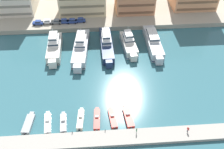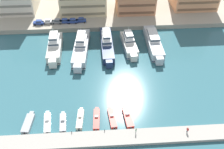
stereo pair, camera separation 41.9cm
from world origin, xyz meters
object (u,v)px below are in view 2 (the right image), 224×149
(motorboat_white_left, at_px, (47,122))
(pedestrian_near_edge, at_px, (136,130))
(car_blue_center, at_px, (73,21))
(car_blue_center_right, at_px, (81,20))
(motorboat_red_mid_right, at_px, (128,117))
(car_blue_far_left, at_px, (39,22))
(motorboat_red_center_right, at_px, (112,118))
(motorboat_cream_center_left, at_px, (80,119))
(car_white_left, at_px, (48,21))
(car_grey_mid_left, at_px, (57,21))
(motorboat_grey_far_left, at_px, (28,123))
(yacht_ivory_center_left, at_px, (129,43))
(yacht_silver_center, at_px, (153,42))
(motorboat_grey_mid_left, at_px, (63,122))
(yacht_ivory_far_left, at_px, (55,46))
(yacht_navy_mid_left, at_px, (107,44))
(motorboat_red_center, at_px, (97,119))
(yacht_silver_left, at_px, (81,47))
(car_blue_center_left, at_px, (65,21))
(pedestrian_mid_deck, at_px, (188,130))

(motorboat_white_left, bearing_deg, pedestrian_near_edge, -12.69)
(car_blue_center, xyz_separation_m, car_blue_center_right, (3.32, 0.50, 0.00))
(motorboat_red_mid_right, relative_size, car_blue_center, 1.96)
(car_blue_far_left, xyz_separation_m, car_blue_center, (13.32, 0.25, 0.00))
(motorboat_red_center_right, relative_size, car_blue_far_left, 1.76)
(motorboat_cream_center_left, relative_size, car_blue_center_right, 1.74)
(motorboat_red_mid_right, relative_size, car_white_left, 1.95)
(car_grey_mid_left, bearing_deg, car_blue_center_right, 2.41)
(motorboat_grey_far_left, bearing_deg, pedestrian_near_edge, -10.53)
(yacht_ivory_center_left, bearing_deg, pedestrian_near_edge, -93.91)
(motorboat_grey_far_left, distance_m, motorboat_white_left, 4.87)
(car_blue_far_left, distance_m, car_blue_center_right, 16.65)
(yacht_silver_center, bearing_deg, motorboat_grey_mid_left, -132.66)
(car_blue_far_left, height_order, car_grey_mid_left, same)
(yacht_ivory_far_left, relative_size, yacht_ivory_center_left, 1.11)
(yacht_navy_mid_left, distance_m, motorboat_red_center, 32.30)
(yacht_silver_left, xyz_separation_m, motorboat_red_center_right, (8.88, -30.58, -1.63))
(motorboat_cream_center_left, height_order, car_blue_center, car_blue_center)
(motorboat_red_center, distance_m, car_blue_center_left, 49.30)
(motorboat_white_left, distance_m, car_blue_center_left, 48.12)
(motorboat_grey_far_left, relative_size, motorboat_red_center_right, 0.97)
(car_white_left, bearing_deg, yacht_navy_mid_left, -35.26)
(car_blue_far_left, bearing_deg, yacht_silver_left, -44.31)
(motorboat_red_mid_right, bearing_deg, yacht_ivory_far_left, 125.59)
(pedestrian_near_edge, bearing_deg, car_white_left, 117.76)
(yacht_silver_left, distance_m, motorboat_red_center_right, 31.88)
(car_blue_center_left, bearing_deg, yacht_silver_left, -67.70)
(motorboat_grey_mid_left, bearing_deg, motorboat_white_left, 177.34)
(motorboat_red_center_right, bearing_deg, car_blue_center_right, 101.02)
(yacht_ivory_far_left, bearing_deg, yacht_navy_mid_left, 2.50)
(yacht_ivory_far_left, relative_size, car_blue_center_right, 4.49)
(yacht_ivory_center_left, relative_size, car_blue_center, 4.05)
(yacht_ivory_center_left, xyz_separation_m, car_white_left, (-30.60, 16.23, 0.77))
(yacht_silver_left, distance_m, car_blue_center_right, 17.48)
(motorboat_grey_mid_left, distance_m, pedestrian_mid_deck, 31.69)
(yacht_ivory_far_left, relative_size, car_blue_far_left, 4.45)
(car_grey_mid_left, bearing_deg, motorboat_red_mid_right, -64.24)
(yacht_ivory_center_left, xyz_separation_m, pedestrian_mid_deck, (10.21, -37.69, -0.12))
(motorboat_cream_center_left, bearing_deg, motorboat_grey_mid_left, -172.38)
(car_blue_center_left, height_order, pedestrian_mid_deck, car_blue_center_left)
(yacht_ivory_center_left, bearing_deg, car_grey_mid_left, 149.35)
(yacht_silver_center, distance_m, car_grey_mid_left, 39.12)
(motorboat_red_center, xyz_separation_m, motorboat_red_center_right, (4.12, 0.12, -0.03))
(motorboat_grey_mid_left, bearing_deg, yacht_navy_mid_left, 68.02)
(motorboat_red_mid_right, xyz_separation_m, car_blue_far_left, (-30.13, 47.26, 2.27))
(yacht_navy_mid_left, height_order, motorboat_grey_far_left, yacht_navy_mid_left)
(car_blue_center_left, height_order, car_blue_center, same)
(motorboat_white_left, xyz_separation_m, pedestrian_mid_deck, (35.23, -5.66, 1.52))
(yacht_ivory_far_left, height_order, pedestrian_mid_deck, yacht_ivory_far_left)
(car_blue_center_right, bearing_deg, car_blue_far_left, -177.43)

